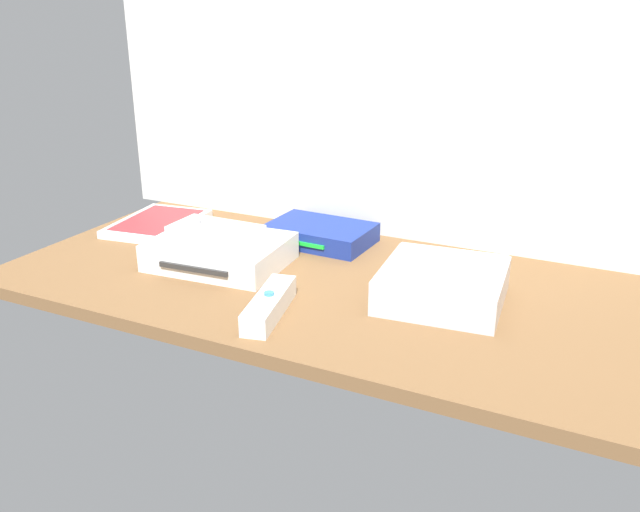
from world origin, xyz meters
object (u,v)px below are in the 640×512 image
Objects in this scene: mini_computer at (443,284)px; remote_wand at (269,305)px; remote_classic_pad at (216,232)px; game_case at (158,223)px; network_router at (320,234)px; game_console at (220,252)px.

mini_computer reaches higher than remote_wand.
remote_classic_pad reaches higher than mini_computer.
remote_classic_pad reaches higher than game_case.
remote_classic_pad is (-17.66, 13.27, 3.90)cm from remote_wand.
network_router is 1.21× the size of remote_wand.
game_console is 1.45× the size of remote_wand.
network_router is 1.28× the size of remote_classic_pad.
game_console is at bearing -33.99° from game_case.
remote_wand is at bearing -75.10° from network_router.
network_router is (-26.69, 14.78, -0.94)cm from mini_computer.
remote_classic_pad reaches higher than game_console.
mini_computer is 0.90× the size of game_case.
network_router is at bearing 89.92° from remote_wand.
remote_classic_pad is at bearing -177.70° from mini_computer.
mini_computer is 30.52cm from network_router.
game_case is at bearing 149.47° from game_console.
mini_computer reaches higher than game_case.
game_case is at bearing 171.26° from mini_computer.
game_console is 1.20× the size of network_router.
remote_classic_pad is (20.84, -10.52, 4.65)cm from game_case.
game_console is 1.53× the size of remote_classic_pad.
game_console is 1.19× the size of mini_computer.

